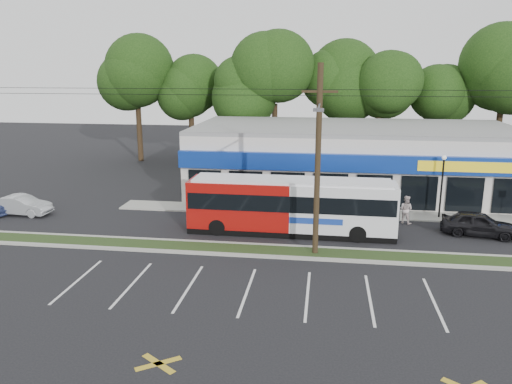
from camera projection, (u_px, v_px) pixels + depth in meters
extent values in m
plane|color=black|center=(257.00, 258.00, 26.24)|extent=(120.00, 120.00, 0.00)
cube|color=#1C3114|center=(260.00, 251.00, 27.19)|extent=(40.00, 1.60, 0.12)
cube|color=#9E9E93|center=(258.00, 256.00, 26.37)|extent=(40.00, 0.25, 0.14)
cube|color=#9E9E93|center=(262.00, 245.00, 28.00)|extent=(40.00, 0.25, 0.14)
cube|color=#9E9E93|center=(347.00, 213.00, 34.20)|extent=(32.00, 2.20, 0.10)
cube|color=beige|center=(352.00, 160.00, 40.26)|extent=(25.00, 12.00, 5.00)
cube|color=#103499|center=(356.00, 163.00, 34.04)|extent=(25.00, 0.50, 1.20)
cube|color=black|center=(355.00, 191.00, 34.71)|extent=(24.00, 0.12, 2.40)
cube|color=yellow|center=(465.00, 167.00, 32.83)|extent=(6.00, 0.06, 0.70)
cube|color=gray|center=(353.00, 127.00, 39.62)|extent=(25.00, 12.00, 0.30)
cylinder|color=black|center=(318.00, 163.00, 25.58)|extent=(0.30, 0.30, 10.00)
cube|color=black|center=(320.00, 92.00, 24.71)|extent=(1.80, 0.12, 0.12)
cylinder|color=#59595E|center=(319.00, 106.00, 23.70)|extent=(0.10, 2.40, 0.10)
cube|color=#59595E|center=(319.00, 110.00, 22.48)|extent=(0.50, 0.25, 0.15)
cylinder|color=black|center=(260.00, 89.00, 25.09)|extent=(50.00, 0.02, 0.02)
cylinder|color=black|center=(260.00, 95.00, 25.16)|extent=(50.00, 0.02, 0.02)
cylinder|color=black|center=(441.00, 189.00, 32.72)|extent=(0.12, 0.12, 4.00)
sphere|color=silver|center=(444.00, 158.00, 32.21)|extent=(0.30, 0.30, 0.30)
cylinder|color=black|center=(141.00, 135.00, 52.69)|extent=(0.56, 0.56, 5.72)
sphere|color=black|center=(138.00, 81.00, 51.33)|extent=(6.76, 6.76, 6.76)
cylinder|color=black|center=(187.00, 136.00, 52.01)|extent=(0.56, 0.56, 5.72)
sphere|color=black|center=(185.00, 81.00, 50.66)|extent=(6.76, 6.76, 6.76)
cylinder|color=black|center=(234.00, 136.00, 51.33)|extent=(0.56, 0.56, 5.72)
sphere|color=black|center=(234.00, 81.00, 49.98)|extent=(6.76, 6.76, 6.76)
cylinder|color=black|center=(283.00, 137.00, 50.66)|extent=(0.56, 0.56, 5.72)
sphere|color=black|center=(283.00, 81.00, 49.30)|extent=(6.76, 6.76, 6.76)
cylinder|color=black|center=(332.00, 138.00, 49.98)|extent=(0.56, 0.56, 5.72)
sphere|color=black|center=(334.00, 81.00, 48.62)|extent=(6.76, 6.76, 6.76)
cylinder|color=black|center=(383.00, 139.00, 49.30)|extent=(0.56, 0.56, 5.72)
sphere|color=black|center=(387.00, 81.00, 47.95)|extent=(6.76, 6.76, 6.76)
cylinder|color=black|center=(436.00, 140.00, 48.63)|extent=(0.56, 0.56, 5.72)
sphere|color=black|center=(441.00, 82.00, 47.27)|extent=(6.76, 6.76, 6.76)
cylinder|color=black|center=(490.00, 141.00, 47.95)|extent=(0.56, 0.56, 5.72)
sphere|color=black|center=(496.00, 82.00, 46.59)|extent=(6.76, 6.76, 6.76)
cube|color=#960E0B|center=(241.00, 202.00, 30.39)|extent=(6.18, 2.63, 2.82)
cube|color=white|center=(343.00, 206.00, 29.49)|extent=(6.18, 2.63, 2.82)
cube|color=black|center=(291.00, 229.00, 30.32)|extent=(12.33, 2.63, 0.36)
cube|color=black|center=(291.00, 199.00, 29.86)|extent=(12.09, 2.74, 0.97)
cube|color=black|center=(397.00, 206.00, 29.00)|extent=(0.08, 2.18, 1.44)
cube|color=#193899|center=(316.00, 221.00, 28.62)|extent=(3.08, 0.06, 0.36)
cube|color=white|center=(291.00, 181.00, 29.59)|extent=(11.71, 2.42, 0.18)
cylinder|color=black|center=(217.00, 227.00, 29.76)|extent=(0.99, 0.30, 0.98)
cylinder|color=black|center=(225.00, 216.00, 31.99)|extent=(0.99, 0.30, 0.98)
cylinder|color=black|center=(358.00, 234.00, 28.57)|extent=(0.99, 0.30, 0.98)
cylinder|color=black|center=(356.00, 222.00, 30.79)|extent=(0.99, 0.30, 0.98)
imported|color=black|center=(479.00, 224.00, 29.65)|extent=(4.53, 2.54, 1.45)
imported|color=#A8ABAF|center=(22.00, 205.00, 33.89)|extent=(4.11, 1.64, 1.33)
imported|color=white|center=(388.00, 210.00, 31.76)|extent=(0.82, 0.71, 1.90)
imported|color=beige|center=(406.00, 209.00, 31.95)|extent=(1.12, 1.04, 1.83)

